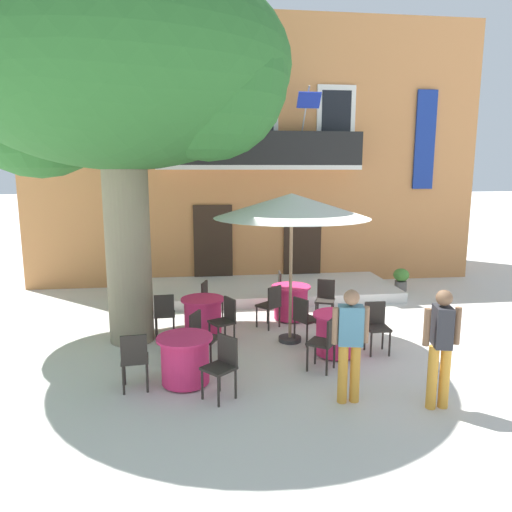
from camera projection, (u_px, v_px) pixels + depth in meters
The scene contains 25 objects.
ground_plane at pixel (314, 343), 9.08m from camera, with size 120.00×120.00×0.00m, color silver.
building_facade at pixel (250, 155), 15.18m from camera, with size 13.00×5.09×7.50m.
entrance_step_platform at pixel (264, 290), 12.63m from camera, with size 6.84×2.58×0.25m, color silver.
plane_tree at pixel (115, 75), 8.41m from camera, with size 6.26×5.49×6.92m.
cafe_table_near_tree at pixel (203, 316), 9.47m from camera, with size 0.86×0.86×0.76m.
cafe_chair_near_tree_0 at pixel (165, 312), 9.25m from camera, with size 0.42×0.42×0.91m.
cafe_chair_near_tree_1 at pixel (225, 318), 8.88m from camera, with size 0.54×0.54×0.91m.
cafe_chair_near_tree_2 at pixel (209, 299), 10.18m from camera, with size 0.50×0.50×0.91m.
cafe_table_middle at pixel (337, 334), 8.45m from camera, with size 0.86×0.86×0.76m.
cafe_chair_middle_0 at pixel (376, 324), 8.57m from camera, with size 0.41×0.41×0.91m.
cafe_chair_middle_1 at pixel (305, 317), 8.96m from camera, with size 0.55×0.55×0.91m.
cafe_chair_middle_2 at pixel (326, 340), 7.75m from camera, with size 0.56×0.56×0.91m.
cafe_table_front at pixel (291, 302), 10.47m from camera, with size 0.86×0.86×0.76m.
cafe_chair_front_0 at pixel (325, 297), 10.34m from camera, with size 0.52×0.52×0.91m.
cafe_chair_front_1 at pixel (284, 288), 11.18m from camera, with size 0.43×0.43×0.91m.
cafe_chair_front_2 at pixel (271, 304), 9.86m from camera, with size 0.56×0.56×0.91m.
cafe_table_far_side at pixel (185, 360), 7.30m from camera, with size 0.86×0.86×0.76m.
cafe_chair_far_side_0 at pixel (222, 363), 6.83m from camera, with size 0.56×0.56×0.91m.
cafe_chair_far_side_1 at pixel (201, 335), 7.99m from camera, with size 0.53×0.53×0.91m.
cafe_chair_far_side_2 at pixel (135, 357), 7.03m from camera, with size 0.44×0.44×0.91m.
cafe_umbrella at pixel (292, 206), 8.73m from camera, with size 2.90×2.90×2.85m.
ground_planter_left at pixel (120, 281), 12.32m from camera, with size 0.33×0.33×0.76m.
ground_planter_right at pixel (401, 278), 12.96m from camera, with size 0.42×0.42×0.62m.
pedestrian_near_entrance at pixel (350, 340), 6.62m from camera, with size 0.53×0.28×1.65m.
pedestrian_mid_plaza at pixel (441, 342), 6.45m from camera, with size 0.53×0.38×1.69m.
Camera 1 is at (-2.20, -8.43, 3.27)m, focal length 33.24 mm.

